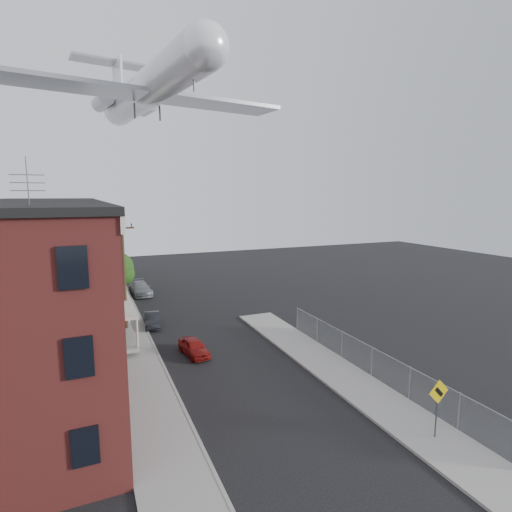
{
  "coord_description": "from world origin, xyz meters",
  "views": [
    {
      "loc": [
        -8.07,
        -12.78,
        10.66
      ],
      "look_at": [
        0.23,
        6.53,
        7.47
      ],
      "focal_mm": 28.0,
      "sensor_mm": 36.0,
      "label": 1
    }
  ],
  "objects_px": {
    "car_near": "(194,347)",
    "car_far": "(140,288)",
    "utility_pole": "(124,276)",
    "warning_sign": "(438,400)",
    "car_mid": "(152,320)",
    "street_tree": "(119,270)",
    "airplane": "(148,89)"
  },
  "relations": [
    {
      "from": "car_near",
      "to": "car_far",
      "type": "relative_size",
      "value": 0.69
    },
    {
      "from": "utility_pole",
      "to": "car_far",
      "type": "bearing_deg",
      "value": 78.34
    },
    {
      "from": "warning_sign",
      "to": "car_mid",
      "type": "bearing_deg",
      "value": 113.65
    },
    {
      "from": "street_tree",
      "to": "car_far",
      "type": "relative_size",
      "value": 1.09
    },
    {
      "from": "utility_pole",
      "to": "car_far",
      "type": "xyz_separation_m",
      "value": [
        2.69,
        13.02,
        -3.99
      ]
    },
    {
      "from": "utility_pole",
      "to": "car_far",
      "type": "relative_size",
      "value": 1.89
    },
    {
      "from": "street_tree",
      "to": "car_mid",
      "type": "xyz_separation_m",
      "value": [
        1.83,
        -8.29,
        -2.89
      ]
    },
    {
      "from": "warning_sign",
      "to": "car_near",
      "type": "relative_size",
      "value": 0.85
    },
    {
      "from": "car_far",
      "to": "airplane",
      "type": "relative_size",
      "value": 0.18
    },
    {
      "from": "car_near",
      "to": "car_far",
      "type": "xyz_separation_m",
      "value": [
        -1.11,
        18.61,
        0.13
      ]
    },
    {
      "from": "car_mid",
      "to": "utility_pole",
      "type": "bearing_deg",
      "value": -136.47
    },
    {
      "from": "car_near",
      "to": "car_far",
      "type": "height_order",
      "value": "car_far"
    },
    {
      "from": "warning_sign",
      "to": "car_far",
      "type": "relative_size",
      "value": 0.59
    },
    {
      "from": "warning_sign",
      "to": "car_far",
      "type": "xyz_separation_m",
      "value": [
        -8.51,
        32.04,
        -1.19
      ]
    },
    {
      "from": "street_tree",
      "to": "car_mid",
      "type": "relative_size",
      "value": 1.53
    },
    {
      "from": "utility_pole",
      "to": "car_near",
      "type": "distance_m",
      "value": 7.91
    },
    {
      "from": "car_near",
      "to": "airplane",
      "type": "relative_size",
      "value": 0.13
    },
    {
      "from": "street_tree",
      "to": "airplane",
      "type": "xyz_separation_m",
      "value": [
        2.88,
        -3.82,
        16.29
      ]
    },
    {
      "from": "utility_pole",
      "to": "airplane",
      "type": "distance_m",
      "value": 16.57
    },
    {
      "from": "car_far",
      "to": "airplane",
      "type": "distance_m",
      "value": 20.28
    },
    {
      "from": "car_near",
      "to": "airplane",
      "type": "height_order",
      "value": "airplane"
    },
    {
      "from": "car_near",
      "to": "airplane",
      "type": "xyz_separation_m",
      "value": [
        -0.59,
        11.69,
        19.18
      ]
    },
    {
      "from": "street_tree",
      "to": "car_far",
      "type": "height_order",
      "value": "street_tree"
    },
    {
      "from": "car_mid",
      "to": "airplane",
      "type": "relative_size",
      "value": 0.13
    },
    {
      "from": "car_mid",
      "to": "car_far",
      "type": "height_order",
      "value": "car_far"
    },
    {
      "from": "car_mid",
      "to": "airplane",
      "type": "height_order",
      "value": "airplane"
    },
    {
      "from": "warning_sign",
      "to": "car_near",
      "type": "xyz_separation_m",
      "value": [
        -7.4,
        13.43,
        -1.32
      ]
    },
    {
      "from": "car_mid",
      "to": "warning_sign",
      "type": "bearing_deg",
      "value": -59.99
    },
    {
      "from": "warning_sign",
      "to": "airplane",
      "type": "bearing_deg",
      "value": 107.64
    },
    {
      "from": "utility_pole",
      "to": "car_mid",
      "type": "bearing_deg",
      "value": 37.16
    },
    {
      "from": "warning_sign",
      "to": "street_tree",
      "type": "height_order",
      "value": "street_tree"
    },
    {
      "from": "airplane",
      "to": "car_far",
      "type": "bearing_deg",
      "value": 94.35
    }
  ]
}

